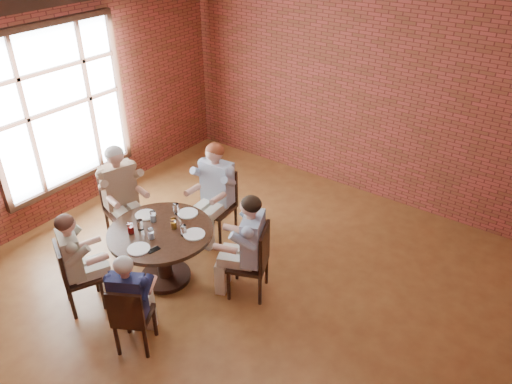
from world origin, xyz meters
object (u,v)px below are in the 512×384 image
Objects in this scene: diner_a at (248,247)px; chair_d at (73,274)px; dining_table at (162,245)px; chair_a at (255,259)px; chair_b at (219,200)px; diner_c at (122,195)px; chair_e at (131,317)px; diner_d at (78,262)px; diner_e at (131,303)px; smartphone at (154,250)px; chair_c at (121,203)px; diner_b at (215,192)px.

diner_a reaches higher than chair_d.
dining_table is 1.17m from chair_a.
diner_c is at bearing -141.76° from chair_b.
diner_a is 1.52m from chair_e.
chair_a is 0.74× the size of diner_d.
diner_e is 0.72m from smartphone.
diner_a is 2.16m from chair_c.
diner_a reaches higher than chair_e.
diner_e is at bearing -90.00° from chair_e.
diner_e is (1.61, -1.28, -0.09)m from diner_c.
smartphone is (-0.77, -0.75, 0.07)m from diner_a.
diner_d is (-0.30, -2.12, 0.12)m from chair_b.
chair_b reaches higher than chair_d.
chair_d reaches higher than smartphone.
chair_a is 0.98× the size of chair_b.
diner_c reaches higher than dining_table.
chair_b is 2.35m from chair_e.
dining_table is 1.33× the size of chair_a.
diner_d is at bearing -103.46° from chair_b.
diner_b is 1.00× the size of diner_c.
diner_c is 1.10× the size of diner_d.
smartphone is at bearing -99.12° from chair_c.
chair_b reaches higher than chair_a.
dining_table is 0.93× the size of diner_a.
dining_table is at bearing -90.00° from diner_a.
chair_e is (1.74, -1.37, -0.05)m from chair_c.
chair_d is 6.33× the size of smartphone.
diner_e reaches higher than chair_a.
diner_b is 2.05m from diner_d.
diner_e is at bearing -78.66° from chair_b.
chair_b is at bearing 95.28° from dining_table.
diner_e reaches higher than dining_table.
diner_b is at bearing 95.28° from dining_table.
chair_d is (-0.45, -0.97, -0.03)m from dining_table.
chair_a is at bearing -70.24° from chair_c.
diner_b is 1.10× the size of diner_d.
diner_e is at bearing -41.62° from diner_a.
chair_a is 0.68× the size of diner_b.
diner_d is at bearing -71.18° from chair_a.
diner_b is 1.26m from diner_c.
diner_c is 1.44m from smartphone.
diner_c is at bearing -110.45° from diner_a.
chair_d is (-1.53, -1.44, -0.02)m from chair_a.
chair_b is (-0.11, 1.23, -0.00)m from dining_table.
chair_b is 1.33m from diner_c.
dining_table is at bearing -90.00° from chair_e.
chair_b is at bearing -102.38° from chair_e.
diner_c is 2.13m from chair_e.
dining_table is 1.45× the size of chair_e.
diner_c is 1.55× the size of chair_d.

